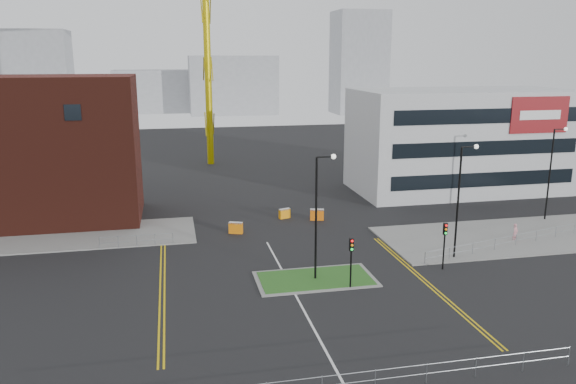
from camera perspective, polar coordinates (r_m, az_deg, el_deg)
The scene contains 28 objects.
ground at distance 33.71m, azimuth 2.93°, elevation -14.24°, with size 200.00×200.00×0.00m, color black.
pavement_left at distance 54.53m, azimuth -24.37°, elevation -4.36°, with size 28.00×8.00×0.12m, color slate.
pavement_right at distance 54.43m, azimuth 21.97°, elevation -4.16°, with size 24.00×10.00×0.12m, color slate.
island_kerb at distance 41.17m, azimuth 2.79°, elevation -8.82°, with size 8.60×4.60×0.08m, color slate.
grass_island at distance 41.16m, azimuth 2.79°, elevation -8.80°, with size 8.00×4.00×0.12m, color #23541C.
brick_building at distance 59.45m, azimuth -26.62°, elevation 3.56°, with size 24.20×10.07×14.24m.
office_block at distance 70.20m, azimuth 17.07°, elevation 5.04°, with size 25.00×12.20×12.00m.
streetlamp_island at distance 39.49m, azimuth 3.19°, elevation -1.57°, with size 1.46×0.36×9.18m.
streetlamp_right_near at distance 45.76m, azimuth 17.19°, elevation -0.05°, with size 1.46×0.36×9.18m.
streetlamp_right_far at distance 59.92m, azimuth 25.28°, elevation 2.37°, with size 1.46×0.36×9.18m.
traffic_light_island at distance 38.99m, azimuth 6.45°, elevation -6.22°, with size 0.28×0.33×3.65m.
traffic_light_right at distance 43.77m, azimuth 15.64°, elevation -4.43°, with size 0.28×0.33×3.65m.
railing_front at distance 28.34m, azimuth 6.21°, elevation -18.33°, with size 24.05×0.05×1.10m.
railing_left at distance 49.23m, azimuth -15.12°, elevation -4.61°, with size 6.05×0.05×1.10m.
railing_right at distance 51.44m, azimuth 22.18°, elevation -4.34°, with size 19.05×5.05×1.10m.
centre_line at distance 35.43m, azimuth 2.09°, elevation -12.76°, with size 0.15×30.00×0.01m, color silver.
yellow_left_a at distance 41.87m, azimuth -12.84°, elevation -8.82°, with size 0.12×24.00×0.01m, color gold.
yellow_left_b at distance 41.86m, azimuth -12.43°, elevation -8.81°, with size 0.12×24.00×0.01m, color gold.
yellow_right_a at distance 41.90m, azimuth 13.59°, elevation -8.85°, with size 0.12×20.00×0.01m, color gold.
yellow_right_b at distance 42.03m, azimuth 13.97°, elevation -8.80°, with size 0.12×20.00×0.01m, color gold.
skyline_a at distance 152.31m, azimuth -24.56°, elevation 10.62°, with size 18.00×12.00×22.00m, color gray.
skyline_b at distance 159.96m, azimuth -5.61°, elevation 10.76°, with size 24.00×12.00×16.00m, color gray.
skyline_c at distance 162.60m, azimuth 7.22°, elevation 12.88°, with size 14.00×12.00×28.00m, color gray.
skyline_d at distance 169.06m, azimuth -12.15°, elevation 10.00°, with size 30.00×12.00×12.00m, color gray.
pedestrian at distance 52.82m, azimuth 22.09°, elevation -3.85°, with size 0.59×0.39×1.61m, color pink.
barrier_left at distance 51.45m, azimuth -5.33°, elevation -3.60°, with size 1.32×0.83×1.05m.
barrier_mid at distance 55.97m, azimuth -0.35°, elevation -2.16°, with size 1.23×0.77×0.98m.
barrier_right at distance 55.41m, azimuth 2.96°, elevation -2.26°, with size 1.40×0.73×1.12m.
Camera 1 is at (-7.78, -28.78, 15.73)m, focal length 35.00 mm.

